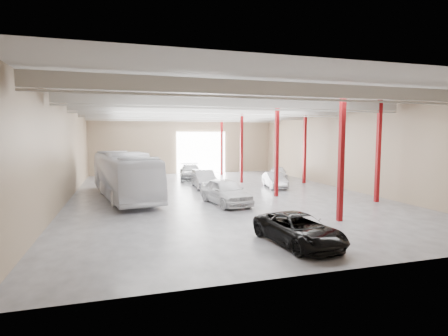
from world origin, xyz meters
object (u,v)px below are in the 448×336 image
car_row_b (204,179)px  car_right_near (275,180)px  car_right_far (278,173)px  black_sedan (298,229)px  car_row_a (226,191)px  coach_bus (124,175)px  car_row_c (191,172)px

car_row_b → car_right_near: car_row_b is taller
car_right_far → car_right_near: bearing=-99.5°
car_row_b → black_sedan: bearing=-86.6°
car_row_a → coach_bus: bearing=136.0°
coach_bus → black_sedan: (6.93, -13.63, -1.04)m
coach_bus → black_sedan: size_ratio=2.62×
car_row_b → coach_bus: bearing=-152.3°
black_sedan → car_row_c: size_ratio=0.84×
car_row_b → car_row_c: size_ratio=0.86×
coach_bus → black_sedan: 15.33m
car_right_near → car_right_far: (2.80, 5.20, 0.02)m
coach_bus → car_right_far: (15.50, 6.57, -0.99)m
black_sedan → car_row_c: 22.65m
car_row_a → car_right_far: bearing=41.7°
coach_bus → car_row_c: (6.68, 9.02, -0.89)m
coach_bus → car_row_c: 11.26m
car_row_b → car_right_near: size_ratio=1.16×
coach_bus → black_sedan: bearing=-73.4°
car_row_a → black_sedan: bearing=-96.0°
car_right_far → car_row_a: bearing=-110.5°
car_row_c → car_right_far: car_row_c is taller
black_sedan → car_row_a: bearing=85.2°
coach_bus → car_row_a: (6.45, -4.51, -0.83)m
black_sedan → car_right_far: bearing=59.2°
car_row_b → car_row_c: bearing=93.1°
coach_bus → car_row_c: bearing=43.1°
car_row_a → car_row_b: (0.28, 7.65, -0.08)m
black_sedan → coach_bus: bearing=109.1°
car_row_b → car_right_far: size_ratio=1.16×
coach_bus → car_right_far: coach_bus is taller
car_right_near → black_sedan: bearing=-101.7°
black_sedan → car_right_near: 16.07m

